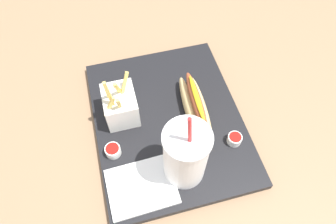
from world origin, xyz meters
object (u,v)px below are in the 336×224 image
fries_basket (120,105)px  soda_cup (188,155)px  ketchup_cup_2 (235,139)px  napkin_stack (142,186)px  hot_dog_1 (195,105)px  ketchup_cup_1 (113,150)px

fries_basket → soda_cup: bearing=31.8°
ketchup_cup_2 → fries_basket: bearing=-120.3°
ketchup_cup_2 → napkin_stack: 0.23m
soda_cup → hot_dog_1: bearing=155.7°
hot_dog_1 → fries_basket: bearing=-101.7°
soda_cup → ketchup_cup_2: soda_cup is taller
soda_cup → ketchup_cup_2: 0.15m
ketchup_cup_1 → ketchup_cup_2: bearing=81.3°
ketchup_cup_1 → ketchup_cup_2: same height
fries_basket → ketchup_cup_1: 0.11m
soda_cup → ketchup_cup_1: bearing=-118.5°
fries_basket → ketchup_cup_2: 0.27m
ketchup_cup_1 → napkin_stack: 0.10m
soda_cup → ketchup_cup_2: (-0.04, 0.13, -0.07)m
soda_cup → hot_dog_1: 0.16m
ketchup_cup_1 → napkin_stack: ketchup_cup_1 is taller
ketchup_cup_2 → soda_cup: bearing=-73.4°
fries_basket → ketchup_cup_2: size_ratio=4.53×
fries_basket → hot_dog_1: fries_basket is taller
ketchup_cup_1 → ketchup_cup_2: (0.04, 0.27, -0.00)m
fries_basket → hot_dog_1: (0.04, 0.17, -0.01)m
hot_dog_1 → soda_cup: bearing=-24.3°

